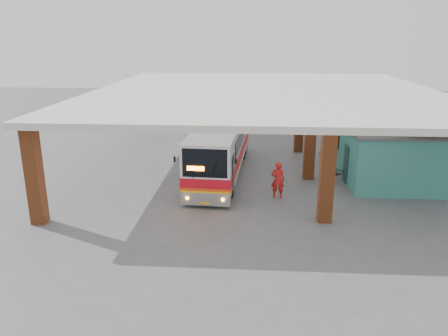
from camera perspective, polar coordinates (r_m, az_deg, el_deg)
ground at (r=22.56m, az=4.19°, el=-3.59°), size 90.00×90.00×0.00m
brick_columns at (r=26.79m, az=7.31°, el=4.51°), size 20.10×21.60×4.35m
canopy_roof at (r=27.83m, az=5.38°, el=9.91°), size 21.00×23.00×0.30m
shop_building at (r=27.04m, az=20.33°, el=2.36°), size 5.20×8.20×3.11m
coach_bus at (r=25.53m, az=-0.40°, el=2.81°), size 3.08×11.52×3.32m
motorcycle at (r=25.34m, az=14.88°, el=-0.61°), size 1.90×0.74×0.98m
pedestrian at (r=22.09m, az=7.03°, el=-1.55°), size 0.69×0.46×1.87m
red_chair at (r=30.30m, az=13.04°, el=2.24°), size 0.53×0.53×0.89m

